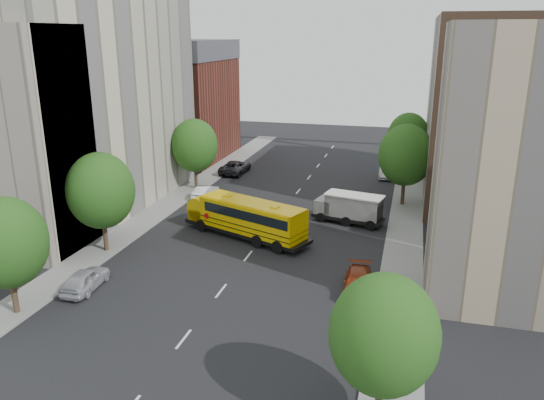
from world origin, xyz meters
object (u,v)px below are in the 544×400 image
at_px(parked_car_2, 235,167).
at_px(street_tree_5, 408,137).
at_px(parked_car_1, 205,192).
at_px(parked_car_0, 85,279).
at_px(parked_car_5, 386,171).
at_px(street_tree_3, 384,335).
at_px(street_tree_0, 6,243).
at_px(street_tree_2, 195,146).
at_px(parked_car_3, 358,283).
at_px(school_bus, 245,216).
at_px(street_tree_1, 101,191).
at_px(safari_truck, 349,208).
at_px(street_tree_4, 406,155).

bearing_deg(parked_car_2, street_tree_5, -166.17).
bearing_deg(parked_car_1, parked_car_2, -85.57).
relative_size(parked_car_0, parked_car_5, 0.97).
distance_m(street_tree_3, street_tree_5, 44.00).
distance_m(street_tree_0, street_tree_2, 28.00).
bearing_deg(parked_car_1, parked_car_3, 138.92).
bearing_deg(school_bus, street_tree_2, 149.51).
bearing_deg(street_tree_1, parked_car_5, 55.11).
distance_m(parked_car_2, parked_car_3, 32.73).
bearing_deg(school_bus, parked_car_2, 132.55).
height_order(street_tree_1, school_bus, street_tree_1).
xyz_separation_m(street_tree_2, school_bus, (9.52, -12.21, -2.99)).
xyz_separation_m(street_tree_0, street_tree_2, (0.00, 28.00, 0.19)).
bearing_deg(parked_car_5, street_tree_2, -152.67).
bearing_deg(parked_car_0, safari_truck, -135.48).
relative_size(street_tree_2, safari_truck, 1.16).
height_order(street_tree_5, parked_car_2, street_tree_5).
bearing_deg(street_tree_5, parked_car_1, -143.17).
xyz_separation_m(street_tree_3, parked_car_0, (-19.80, 7.92, -3.73)).
relative_size(street_tree_2, street_tree_4, 0.95).
height_order(safari_truck, parked_car_1, safari_truck).
distance_m(street_tree_2, street_tree_3, 38.83).
xyz_separation_m(street_tree_2, parked_car_2, (1.92, 7.61, -4.04)).
xyz_separation_m(street_tree_0, parked_car_1, (2.20, 25.17, -3.98)).
relative_size(street_tree_4, parked_car_2, 1.43).
bearing_deg(street_tree_0, parked_car_2, 86.92).
xyz_separation_m(parked_car_3, parked_car_5, (0.00, 30.19, 0.04)).
bearing_deg(street_tree_4, school_bus, -135.63).
relative_size(safari_truck, parked_car_2, 1.17).
height_order(street_tree_0, street_tree_1, street_tree_1).
height_order(safari_truck, parked_car_3, safari_truck).
distance_m(street_tree_2, street_tree_5, 25.06).
bearing_deg(parked_car_5, parked_car_2, -171.52).
bearing_deg(parked_car_0, street_tree_5, -123.23).
distance_m(safari_truck, parked_car_0, 23.30).
xyz_separation_m(street_tree_1, street_tree_3, (22.00, -14.00, -0.50)).
bearing_deg(parked_car_0, street_tree_3, 153.72).
relative_size(street_tree_2, street_tree_3, 1.08).
bearing_deg(street_tree_2, safari_truck, -20.40).
relative_size(street_tree_3, street_tree_5, 0.95).
bearing_deg(school_bus, street_tree_3, -36.22).
distance_m(parked_car_1, parked_car_2, 10.44).
height_order(street_tree_5, school_bus, street_tree_5).
relative_size(street_tree_1, street_tree_4, 0.98).
xyz_separation_m(street_tree_2, parked_car_3, (19.80, -19.80, -4.15)).
xyz_separation_m(street_tree_3, parked_car_1, (-19.80, 29.17, -3.79)).
distance_m(street_tree_4, parked_car_1, 20.48).
bearing_deg(street_tree_1, school_bus, 31.32).
xyz_separation_m(parked_car_0, parked_car_3, (17.60, 4.28, -0.05)).
bearing_deg(street_tree_4, parked_car_3, -96.34).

